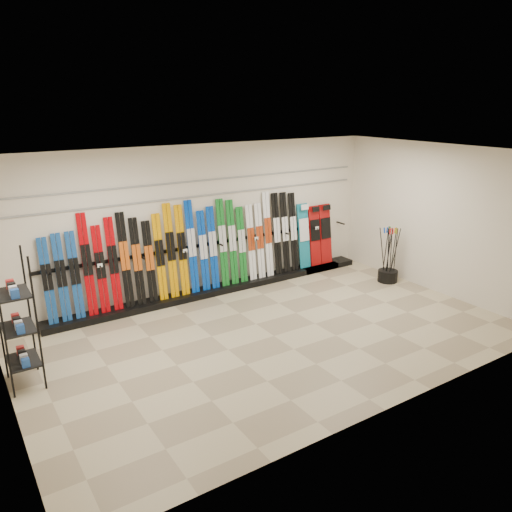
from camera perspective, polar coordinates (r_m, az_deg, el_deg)
floor at (r=8.51m, az=2.07°, el=-9.12°), size 8.00×8.00×0.00m
back_wall at (r=10.03m, az=-6.05°, el=4.08°), size 8.00×0.00×8.00m
right_wall at (r=10.69m, az=20.08°, el=3.94°), size 0.00×5.00×5.00m
ceiling at (r=7.65m, az=2.32°, el=11.41°), size 8.00×8.00×0.00m
ski_rack_base at (r=10.37m, az=-4.14°, el=-3.76°), size 8.00×0.40×0.12m
skis at (r=9.86m, az=-7.67°, el=0.54°), size 5.37×0.26×1.83m
snowboards at (r=11.56m, az=6.74°, el=2.38°), size 0.94×0.23×1.46m
accessory_rack at (r=7.51m, az=-25.62°, el=-6.68°), size 0.40×0.60×1.91m
pole_bin at (r=11.27m, az=14.81°, el=-2.21°), size 0.43×0.43×0.25m
ski_poles at (r=11.14m, az=15.01°, el=0.18°), size 0.34×0.31×1.18m
slatwall_rail_0 at (r=9.91m, az=-6.09°, el=6.87°), size 7.60×0.02×0.03m
slatwall_rail_1 at (r=9.86m, az=-6.15°, el=8.58°), size 7.60×0.02×0.03m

